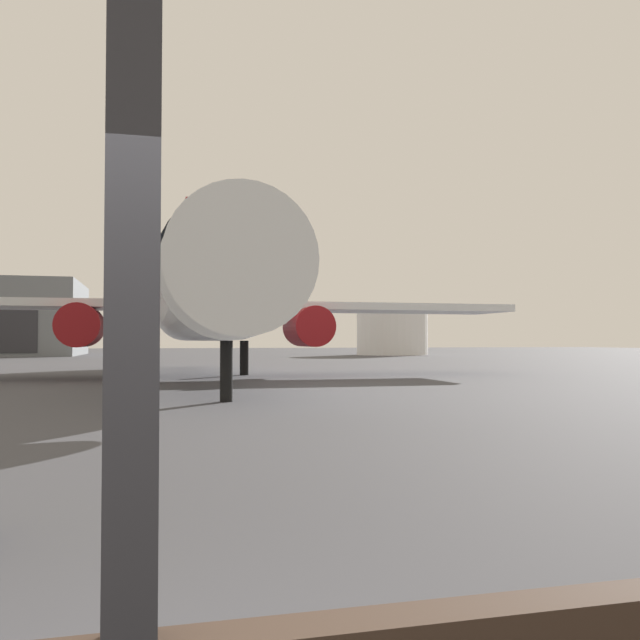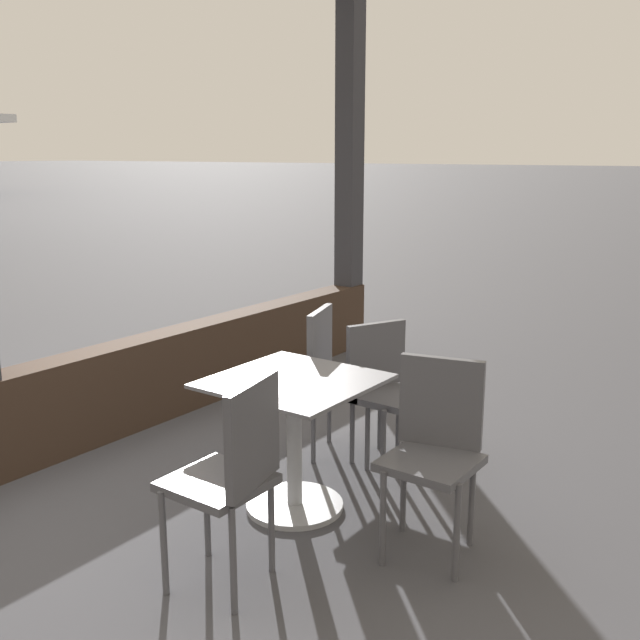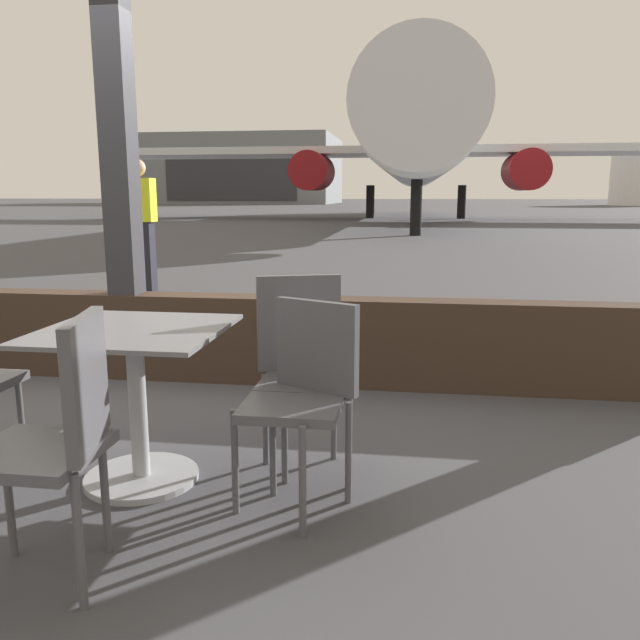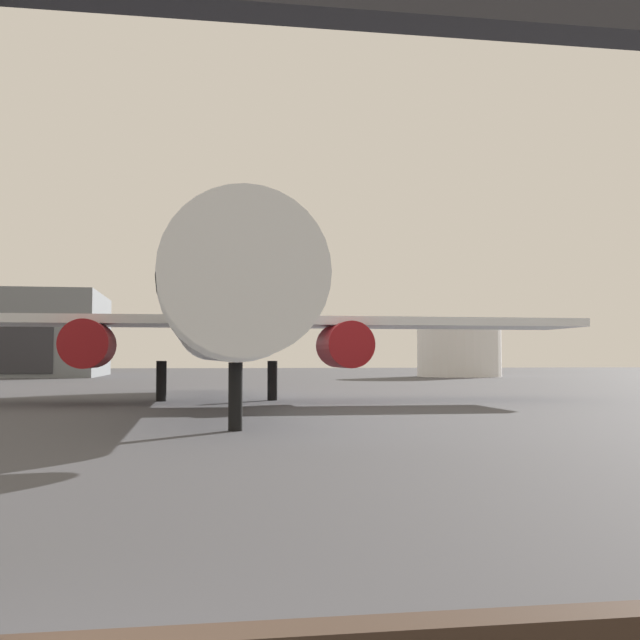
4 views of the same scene
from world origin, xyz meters
TOP-DOWN VIEW (x-y plane):
  - ground_plane at (0.00, 40.00)m, footprint 220.00×220.00m
  - window_frame at (0.00, 0.00)m, footprint 7.79×0.24m
  - dining_table at (0.79, -1.65)m, footprint 0.79×0.79m
  - cafe_chair_window_left at (0.87, -2.43)m, footprint 0.46×0.46m
  - cafe_chair_window_right at (1.57, -1.74)m, footprint 0.51×0.51m
  - cafe_chair_aisle_right at (1.51, -1.41)m, footprint 0.48×0.48m
  - airplane at (2.07, 27.91)m, footprint 31.60×30.50m
  - ground_crew_worker at (-1.50, 3.68)m, footprint 0.40×0.56m
  - distant_hangar at (-20.03, 81.37)m, footprint 23.18×17.74m

SIDE VIEW (x-z plane):
  - ground_plane at x=0.00m, z-range 0.00..0.00m
  - dining_table at x=0.79m, z-range 0.06..0.78m
  - cafe_chair_window_right at x=1.57m, z-range 0.09..0.95m
  - cafe_chair_aisle_right at x=1.51m, z-range 0.08..1.01m
  - cafe_chair_window_left at x=0.87m, z-range 0.09..1.01m
  - ground_crew_worker at x=-1.50m, z-range 0.03..1.77m
  - window_frame at x=0.00m, z-range -0.51..3.17m
  - airplane at x=2.07m, z-range -1.65..9.01m
  - distant_hangar at x=-20.03m, z-range 0.00..8.60m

